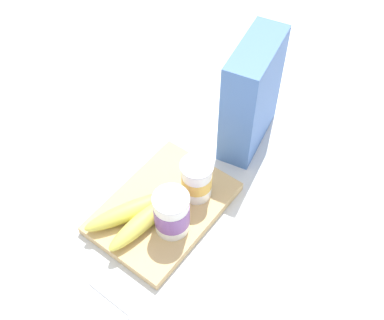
# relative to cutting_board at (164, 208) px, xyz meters

# --- Properties ---
(ground_plane) EXTENTS (2.40, 2.40, 0.00)m
(ground_plane) POSITION_rel_cutting_board_xyz_m (0.00, 0.00, -0.01)
(ground_plane) COLOR silver
(cutting_board) EXTENTS (0.29, 0.20, 0.02)m
(cutting_board) POSITION_rel_cutting_board_xyz_m (0.00, 0.00, 0.00)
(cutting_board) COLOR tan
(cutting_board) RESTS_ON ground_plane
(cereal_box) EXTENTS (0.20, 0.11, 0.26)m
(cereal_box) POSITION_rel_cutting_board_xyz_m (-0.28, 0.02, 0.12)
(cereal_box) COLOR #4770B7
(cereal_box) RESTS_ON ground_plane
(yogurt_cup_front) EXTENTS (0.07, 0.07, 0.09)m
(yogurt_cup_front) POSITION_rel_cutting_board_xyz_m (-0.06, 0.04, 0.06)
(yogurt_cup_front) COLOR white
(yogurt_cup_front) RESTS_ON cutting_board
(yogurt_cup_back) EXTENTS (0.07, 0.07, 0.10)m
(yogurt_cup_back) POSITION_rel_cutting_board_xyz_m (0.03, 0.05, 0.06)
(yogurt_cup_back) COLOR white
(yogurt_cup_back) RESTS_ON cutting_board
(banana_bunch) EXTENTS (0.19, 0.12, 0.04)m
(banana_bunch) POSITION_rel_cutting_board_xyz_m (0.06, -0.02, 0.03)
(banana_bunch) COLOR #DAD14F
(banana_bunch) RESTS_ON cutting_board
(spoon) EXTENTS (0.02, 0.13, 0.01)m
(spoon) POSITION_rel_cutting_board_xyz_m (0.21, 0.08, -0.01)
(spoon) COLOR silver
(spoon) RESTS_ON ground_plane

